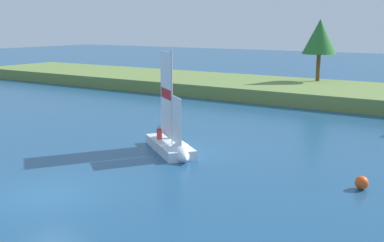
# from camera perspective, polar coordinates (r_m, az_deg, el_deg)

# --- Properties ---
(ground_plane) EXTENTS (200.00, 200.00, 0.00)m
(ground_plane) POSITION_cam_1_polar(r_m,az_deg,el_deg) (19.10, -16.64, -8.32)
(ground_plane) COLOR navy
(shore_bank) EXTENTS (80.00, 10.88, 1.10)m
(shore_bank) POSITION_cam_1_polar(r_m,az_deg,el_deg) (42.96, 14.32, 3.32)
(shore_bank) COLOR olive
(shore_bank) RESTS_ON ground
(shoreline_tree_left) EXTENTS (3.11, 3.11, 5.65)m
(shoreline_tree_left) POSITION_cam_1_polar(r_m,az_deg,el_deg) (46.31, 14.80, 9.56)
(shoreline_tree_left) COLOR brown
(shoreline_tree_left) RESTS_ON shore_bank
(sailboat) EXTENTS (4.68, 3.96, 5.48)m
(sailboat) POSITION_cam_1_polar(r_m,az_deg,el_deg) (23.67, -2.14, -2.95)
(sailboat) COLOR silver
(sailboat) RESTS_ON ground
(channel_buoy) EXTENTS (0.53, 0.53, 0.53)m
(channel_buoy) POSITION_cam_1_polar(r_m,az_deg,el_deg) (19.92, 19.34, -6.87)
(channel_buoy) COLOR #E54C19
(channel_buoy) RESTS_ON ground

